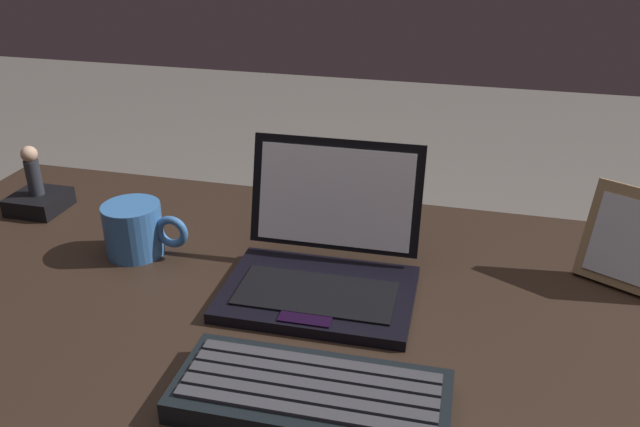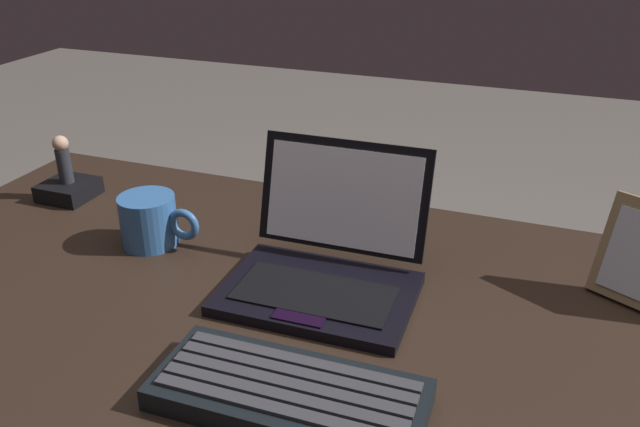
{
  "view_description": "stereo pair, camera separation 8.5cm",
  "coord_description": "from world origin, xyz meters",
  "px_view_note": "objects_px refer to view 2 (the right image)",
  "views": [
    {
      "loc": [
        0.17,
        -0.71,
        1.22
      ],
      "look_at": [
        -0.02,
        0.03,
        0.85
      ],
      "focal_mm": 36.62,
      "sensor_mm": 36.0,
      "label": 1
    },
    {
      "loc": [
        0.25,
        -0.69,
        1.22
      ],
      "look_at": [
        -0.02,
        0.03,
        0.85
      ],
      "focal_mm": 36.62,
      "sensor_mm": 36.0,
      "label": 2
    }
  ],
  "objects_px": {
    "laptop_front": "(325,264)",
    "figurine_stand": "(69,190)",
    "figurine": "(63,158)",
    "coffee_mug": "(150,221)",
    "external_keyboard": "(289,394)"
  },
  "relations": [
    {
      "from": "figurine_stand",
      "to": "laptop_front",
      "type": "bearing_deg",
      "value": -12.62
    },
    {
      "from": "figurine_stand",
      "to": "figurine",
      "type": "height_order",
      "value": "figurine"
    },
    {
      "from": "laptop_front",
      "to": "figurine_stand",
      "type": "xyz_separation_m",
      "value": [
        -0.55,
        0.12,
        -0.02
      ]
    },
    {
      "from": "laptop_front",
      "to": "figurine_stand",
      "type": "distance_m",
      "value": 0.57
    },
    {
      "from": "figurine",
      "to": "coffee_mug",
      "type": "xyz_separation_m",
      "value": [
        0.25,
        -0.1,
        -0.04
      ]
    },
    {
      "from": "figurine",
      "to": "coffee_mug",
      "type": "bearing_deg",
      "value": -21.86
    },
    {
      "from": "figurine",
      "to": "coffee_mug",
      "type": "relative_size",
      "value": 0.66
    },
    {
      "from": "laptop_front",
      "to": "external_keyboard",
      "type": "bearing_deg",
      "value": -79.22
    },
    {
      "from": "figurine_stand",
      "to": "figurine",
      "type": "bearing_deg",
      "value": 165.96
    },
    {
      "from": "figurine",
      "to": "laptop_front",
      "type": "bearing_deg",
      "value": -12.62
    },
    {
      "from": "laptop_front",
      "to": "external_keyboard",
      "type": "xyz_separation_m",
      "value": [
        0.05,
        -0.24,
        -0.02
      ]
    },
    {
      "from": "external_keyboard",
      "to": "coffee_mug",
      "type": "height_order",
      "value": "coffee_mug"
    },
    {
      "from": "external_keyboard",
      "to": "coffee_mug",
      "type": "relative_size",
      "value": 2.23
    },
    {
      "from": "laptop_front",
      "to": "figurine",
      "type": "relative_size",
      "value": 2.98
    },
    {
      "from": "laptop_front",
      "to": "figurine",
      "type": "height_order",
      "value": "laptop_front"
    }
  ]
}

